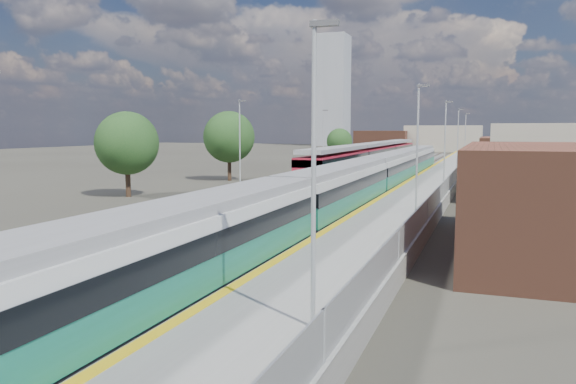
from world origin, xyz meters
The scene contains 11 objects.
ground centered at (0.00, 50.00, 0.00)m, with size 320.00×320.00×0.00m, color #47443A.
ballast_bed centered at (-2.25, 52.50, 0.03)m, with size 10.50×155.00×0.06m, color #565451.
tracks centered at (-1.65, 54.18, 0.11)m, with size 8.96×160.00×0.17m.
platform_right centered at (5.28, 52.49, 0.54)m, with size 4.70×155.00×8.52m.
platform_left centered at (-9.05, 52.49, 0.52)m, with size 4.30×155.00×8.52m.
buildings centered at (-18.12, 138.60, 10.70)m, with size 72.00×185.50×40.00m.
green_train centered at (1.50, 33.46, 2.14)m, with size 2.76×76.90×3.04m.
red_train centered at (-5.50, 69.73, 2.29)m, with size 3.07×62.22×3.88m.
tree_a centered at (-19.49, 30.54, 4.74)m, with size 5.55×5.55×7.52m.
tree_b centered at (-17.97, 47.83, 5.07)m, with size 5.94×5.94×8.06m.
tree_c centered at (-14.90, 86.09, 3.86)m, with size 4.53×4.53×6.14m.
Camera 1 is at (10.66, -10.98, 5.95)m, focal length 35.00 mm.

